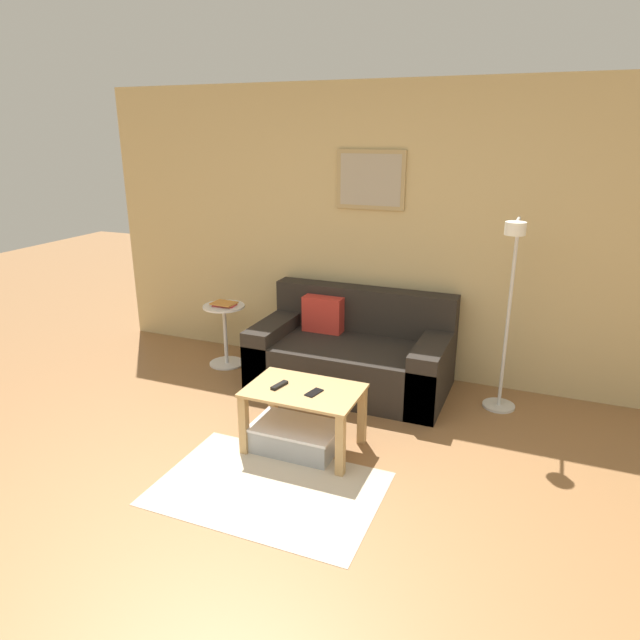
{
  "coord_description": "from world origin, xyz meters",
  "views": [
    {
      "loc": [
        1.39,
        -1.9,
        2.15
      ],
      "look_at": [
        -0.1,
        1.7,
        0.85
      ],
      "focal_mm": 32.0,
      "sensor_mm": 36.0,
      "label": 1
    }
  ],
  "objects_px": {
    "storage_bin": "(296,437)",
    "remote_control": "(279,385)",
    "side_table": "(225,329)",
    "cell_phone": "(314,393)",
    "coffee_table": "(304,402)",
    "couch": "(352,355)",
    "floor_lamp": "(508,308)",
    "book_stack": "(224,304)"
  },
  "relations": [
    {
      "from": "coffee_table",
      "to": "side_table",
      "type": "xyz_separation_m",
      "value": [
        -1.31,
        1.11,
        0.0
      ]
    },
    {
      "from": "storage_bin",
      "to": "floor_lamp",
      "type": "relative_size",
      "value": 0.39
    },
    {
      "from": "book_stack",
      "to": "remote_control",
      "type": "bearing_deg",
      "value": -45.14
    },
    {
      "from": "couch",
      "to": "coffee_table",
      "type": "distance_m",
      "value": 1.13
    },
    {
      "from": "remote_control",
      "to": "couch",
      "type": "bearing_deg",
      "value": 96.37
    },
    {
      "from": "side_table",
      "to": "cell_phone",
      "type": "relative_size",
      "value": 4.22
    },
    {
      "from": "storage_bin",
      "to": "side_table",
      "type": "bearing_deg",
      "value": 137.5
    },
    {
      "from": "coffee_table",
      "to": "storage_bin",
      "type": "height_order",
      "value": "coffee_table"
    },
    {
      "from": "coffee_table",
      "to": "cell_phone",
      "type": "relative_size",
      "value": 5.62
    },
    {
      "from": "floor_lamp",
      "to": "remote_control",
      "type": "distance_m",
      "value": 1.81
    },
    {
      "from": "storage_bin",
      "to": "remote_control",
      "type": "height_order",
      "value": "remote_control"
    },
    {
      "from": "floor_lamp",
      "to": "cell_phone",
      "type": "distance_m",
      "value": 1.62
    },
    {
      "from": "couch",
      "to": "remote_control",
      "type": "bearing_deg",
      "value": -96.49
    },
    {
      "from": "storage_bin",
      "to": "side_table",
      "type": "relative_size",
      "value": 1.02
    },
    {
      "from": "remote_control",
      "to": "book_stack",
      "type": "bearing_deg",
      "value": 147.71
    },
    {
      "from": "remote_control",
      "to": "cell_phone",
      "type": "xyz_separation_m",
      "value": [
        0.26,
        -0.01,
        -0.01
      ]
    },
    {
      "from": "couch",
      "to": "floor_lamp",
      "type": "bearing_deg",
      "value": -3.61
    },
    {
      "from": "coffee_table",
      "to": "side_table",
      "type": "relative_size",
      "value": 1.33
    },
    {
      "from": "couch",
      "to": "floor_lamp",
      "type": "relative_size",
      "value": 1.07
    },
    {
      "from": "side_table",
      "to": "floor_lamp",
      "type": "bearing_deg",
      "value": -1.43
    },
    {
      "from": "book_stack",
      "to": "remote_control",
      "type": "relative_size",
      "value": 1.51
    },
    {
      "from": "coffee_table",
      "to": "floor_lamp",
      "type": "xyz_separation_m",
      "value": [
        1.22,
        1.05,
        0.53
      ]
    },
    {
      "from": "remote_control",
      "to": "cell_phone",
      "type": "bearing_deg",
      "value": 11.7
    },
    {
      "from": "book_stack",
      "to": "storage_bin",
      "type": "bearing_deg",
      "value": -42.62
    },
    {
      "from": "side_table",
      "to": "cell_phone",
      "type": "height_order",
      "value": "side_table"
    },
    {
      "from": "floor_lamp",
      "to": "book_stack",
      "type": "bearing_deg",
      "value": 178.71
    },
    {
      "from": "couch",
      "to": "cell_phone",
      "type": "bearing_deg",
      "value": -83.51
    },
    {
      "from": "floor_lamp",
      "to": "book_stack",
      "type": "xyz_separation_m",
      "value": [
        -2.52,
        0.06,
        -0.27
      ]
    },
    {
      "from": "cell_phone",
      "to": "storage_bin",
      "type": "bearing_deg",
      "value": -159.82
    },
    {
      "from": "floor_lamp",
      "to": "remote_control",
      "type": "bearing_deg",
      "value": -142.21
    },
    {
      "from": "book_stack",
      "to": "cell_phone",
      "type": "relative_size",
      "value": 1.61
    },
    {
      "from": "cell_phone",
      "to": "coffee_table",
      "type": "bearing_deg",
      "value": 173.92
    },
    {
      "from": "cell_phone",
      "to": "remote_control",
      "type": "bearing_deg",
      "value": -168.07
    },
    {
      "from": "remote_control",
      "to": "storage_bin",
      "type": "bearing_deg",
      "value": 3.04
    },
    {
      "from": "side_table",
      "to": "remote_control",
      "type": "distance_m",
      "value": 1.62
    },
    {
      "from": "coffee_table",
      "to": "floor_lamp",
      "type": "bearing_deg",
      "value": 40.82
    },
    {
      "from": "storage_bin",
      "to": "cell_phone",
      "type": "bearing_deg",
      "value": 7.09
    },
    {
      "from": "coffee_table",
      "to": "cell_phone",
      "type": "height_order",
      "value": "cell_phone"
    },
    {
      "from": "coffee_table",
      "to": "side_table",
      "type": "distance_m",
      "value": 1.72
    },
    {
      "from": "coffee_table",
      "to": "storage_bin",
      "type": "bearing_deg",
      "value": -132.38
    },
    {
      "from": "couch",
      "to": "side_table",
      "type": "height_order",
      "value": "couch"
    },
    {
      "from": "book_stack",
      "to": "couch",
      "type": "bearing_deg",
      "value": 1.03
    }
  ]
}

